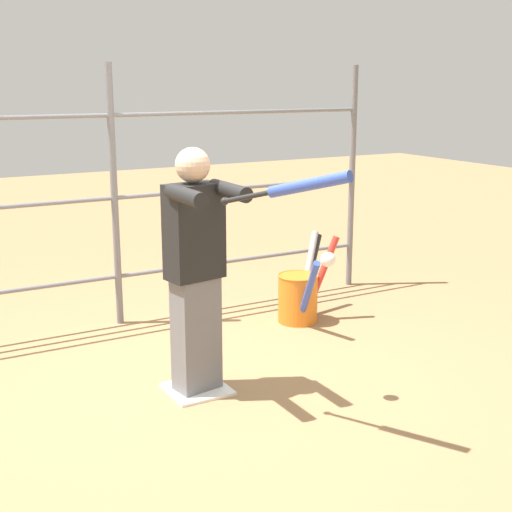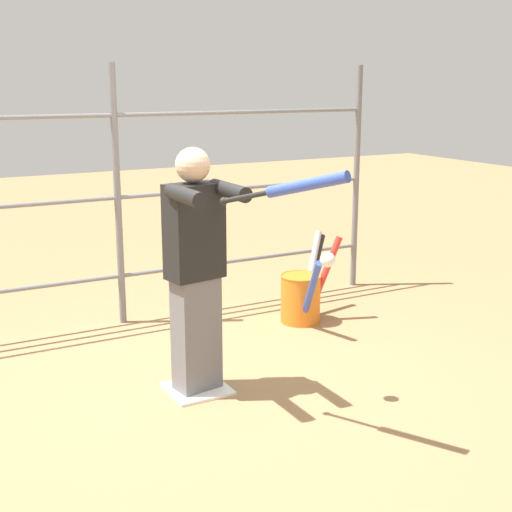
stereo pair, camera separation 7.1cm
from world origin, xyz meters
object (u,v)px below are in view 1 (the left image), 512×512
at_px(baseball_bat_swinging, 298,187).
at_px(bat_bucket, 300,294).
at_px(softball_in_flight, 328,259).
at_px(batter, 196,265).

relative_size(baseball_bat_swinging, bat_bucket, 0.93).
bearing_deg(softball_in_flight, bat_bucket, -116.90).
relative_size(baseball_bat_swinging, softball_in_flight, 8.24).
bearing_deg(batter, softball_in_flight, 141.74).
distance_m(batter, bat_bucket, 1.78).
relative_size(batter, softball_in_flight, 17.19).
bearing_deg(baseball_bat_swinging, batter, -76.51).
height_order(batter, baseball_bat_swinging, batter).
xyz_separation_m(batter, softball_in_flight, (-0.67, 0.53, 0.07)).
xyz_separation_m(softball_in_flight, bat_bucket, (-0.72, -1.42, -0.72)).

